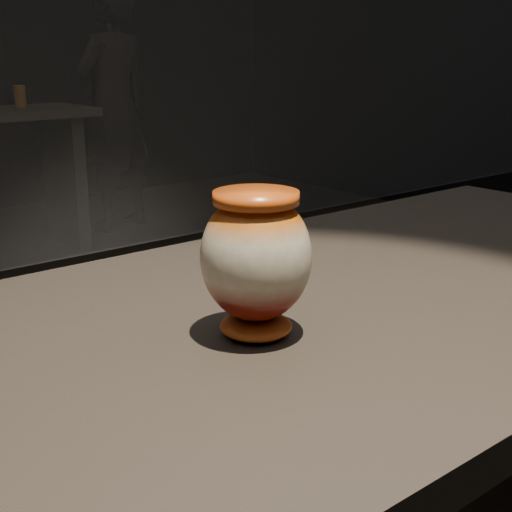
# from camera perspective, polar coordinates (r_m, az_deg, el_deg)

# --- Properties ---
(display_plinth) EXTENTS (2.00, 0.80, 0.90)m
(display_plinth) POSITION_cam_1_polar(r_m,az_deg,el_deg) (1.17, 3.15, -16.44)
(display_plinth) COLOR black
(display_plinth) RESTS_ON ground
(main_vase) EXTENTS (0.19, 0.19, 0.19)m
(main_vase) POSITION_cam_1_polar(r_m,az_deg,el_deg) (0.91, -0.00, -0.21)
(main_vase) COLOR #631108
(main_vase) RESTS_ON display_plinth
(back_vase_right) EXTENTS (0.07, 0.07, 0.14)m
(back_vase_right) POSITION_cam_1_polar(r_m,az_deg,el_deg) (4.74, -18.35, 12.01)
(back_vase_right) COLOR brown
(back_vase_right) RESTS_ON back_shelf
(visitor) EXTENTS (0.70, 0.56, 1.69)m
(visitor) POSITION_cam_1_polar(r_m,az_deg,el_deg) (5.16, -11.32, 11.43)
(visitor) COLOR black
(visitor) RESTS_ON ground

